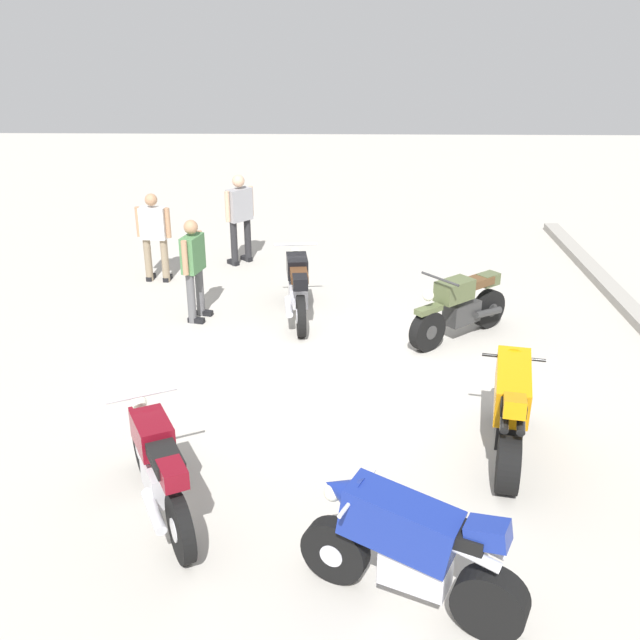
# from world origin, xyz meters

# --- Properties ---
(ground_plane) EXTENTS (40.00, 40.00, 0.00)m
(ground_plane) POSITION_xyz_m (0.00, 0.00, 0.00)
(ground_plane) COLOR #B7B2A8
(motorcycle_black_cruiser) EXTENTS (2.09, 0.70, 1.09)m
(motorcycle_black_cruiser) POSITION_xyz_m (-1.89, -0.78, 0.52)
(motorcycle_black_cruiser) COLOR black
(motorcycle_black_cruiser) RESTS_ON ground
(motorcycle_blue_sportbike) EXTENTS (1.05, 1.84, 1.14)m
(motorcycle_blue_sportbike) POSITION_xyz_m (4.22, 0.42, 0.59)
(motorcycle_blue_sportbike) COLOR black
(motorcycle_blue_sportbike) RESTS_ON ground
(motorcycle_olive_vintage) EXTENTS (1.37, 1.60, 1.07)m
(motorcycle_olive_vintage) POSITION_xyz_m (-1.17, 1.67, 0.49)
(motorcycle_olive_vintage) COLOR black
(motorcycle_olive_vintage) RESTS_ON ground
(motorcycle_orange_sportbike) EXTENTS (1.95, 0.75, 1.14)m
(motorcycle_orange_sportbike) POSITION_xyz_m (1.95, 1.73, 0.59)
(motorcycle_orange_sportbike) COLOR black
(motorcycle_orange_sportbike) RESTS_ON ground
(motorcycle_maroon_cruiser) EXTENTS (1.92, 1.05, 1.09)m
(motorcycle_maroon_cruiser) POSITION_xyz_m (3.07, -1.88, 0.52)
(motorcycle_maroon_cruiser) COLOR black
(motorcycle_maroon_cruiser) RESTS_ON ground
(person_in_gray_shirt) EXTENTS (0.56, 0.55, 1.72)m
(person_in_gray_shirt) POSITION_xyz_m (-4.56, -2.01, 0.99)
(person_in_gray_shirt) COLOR #262628
(person_in_gray_shirt) RESTS_ON ground
(person_in_white_shirt) EXTENTS (0.35, 0.64, 1.61)m
(person_in_white_shirt) POSITION_xyz_m (-3.53, -3.40, 0.91)
(person_in_white_shirt) COLOR gray
(person_in_white_shirt) RESTS_ON ground
(person_in_green_shirt) EXTENTS (0.63, 0.40, 1.62)m
(person_in_green_shirt) POSITION_xyz_m (-1.82, -2.39, 0.91)
(person_in_green_shirt) COLOR #59595B
(person_in_green_shirt) RESTS_ON ground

